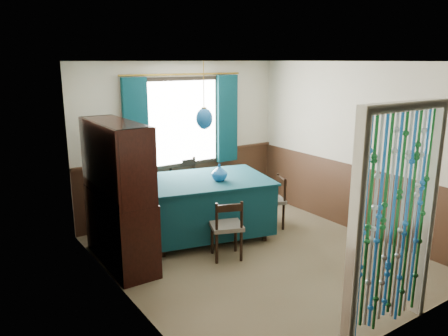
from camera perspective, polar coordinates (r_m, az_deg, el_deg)
floor at (r=5.88m, az=4.42°, el=-11.43°), size 4.00×4.00×0.00m
ceiling at (r=5.32m, az=4.93°, el=13.71°), size 4.00×4.00×0.00m
wall_back at (r=7.10m, az=-5.54°, el=3.60°), size 3.60×0.00×3.60m
wall_front at (r=4.17m, az=22.24°, el=-4.85°), size 3.60×0.00×3.60m
wall_left at (r=4.59m, az=-13.15°, el=-2.48°), size 0.00×4.00×4.00m
wall_right at (r=6.72m, az=16.71°, el=2.49°), size 0.00×4.00×4.00m
wainscot_back at (r=7.26m, az=-5.34°, el=-2.25°), size 3.60×0.00×3.60m
wainscot_front at (r=4.46m, az=21.17°, el=-13.97°), size 3.60×0.00×3.60m
wainscot_left at (r=4.85m, az=-12.49°, el=-10.97°), size 0.00×4.00×4.00m
wainscot_right at (r=6.89m, az=16.20°, el=-3.64°), size 0.00×4.00×4.00m
window at (r=7.01m, az=-5.39°, el=5.96°), size 1.32×0.12×1.42m
doorway at (r=4.26m, az=21.32°, el=-7.20°), size 1.16×0.12×2.18m
dining_table at (r=6.33m, az=-2.50°, el=-4.70°), size 2.04×1.62×0.87m
chair_near at (r=5.65m, az=0.38°, el=-7.71°), size 0.51×0.50×0.81m
chair_far at (r=7.05m, az=-4.90°, el=-2.59°), size 0.55×0.53×0.97m
chair_left at (r=6.04m, az=-11.70°, el=-5.79°), size 0.57×0.59×0.96m
chair_right at (r=6.74m, az=6.37°, el=-4.19°), size 0.50×0.51×0.80m
sideboard at (r=5.64m, az=-13.57°, el=-6.11°), size 0.50×1.39×1.81m
pendant_lamp at (r=6.04m, az=-2.63°, el=6.48°), size 0.24×0.24×0.92m
vase_table at (r=6.10m, az=-0.61°, el=-0.67°), size 0.26×0.26×0.21m
bowl_shelf at (r=5.19m, az=-12.13°, el=-0.36°), size 0.24×0.24×0.05m
vase_sideboard at (r=5.86m, az=-14.50°, el=-1.44°), size 0.26×0.26×0.21m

